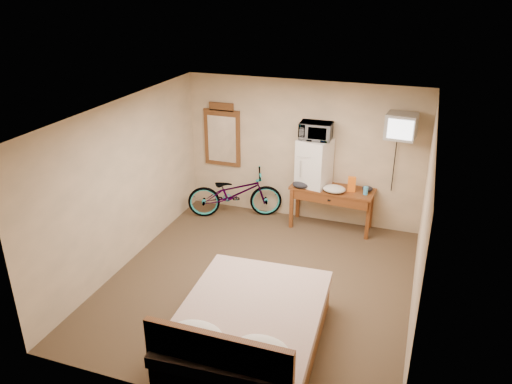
% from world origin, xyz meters
% --- Properties ---
extents(room, '(4.60, 4.64, 2.50)m').
position_xyz_m(room, '(-0.00, 0.00, 1.25)').
color(room, '#473523').
rests_on(room, ground).
extents(desk, '(1.44, 0.63, 0.75)m').
position_xyz_m(desk, '(0.62, 2.00, 0.63)').
color(desk, brown).
rests_on(desk, floor).
extents(mini_fridge, '(0.60, 0.59, 0.82)m').
position_xyz_m(mini_fridge, '(0.28, 2.07, 1.16)').
color(mini_fridge, white).
rests_on(mini_fridge, desk).
extents(microwave, '(0.53, 0.37, 0.29)m').
position_xyz_m(microwave, '(0.28, 2.07, 1.71)').
color(microwave, white).
rests_on(microwave, mini_fridge).
extents(snack_bag, '(0.14, 0.10, 0.26)m').
position_xyz_m(snack_bag, '(0.94, 2.00, 0.88)').
color(snack_bag, orange).
rests_on(snack_bag, desk).
extents(blue_cup, '(0.08, 0.08, 0.14)m').
position_xyz_m(blue_cup, '(1.18, 1.95, 0.82)').
color(blue_cup, '#41A6E0').
rests_on(blue_cup, desk).
extents(cloth_cream, '(0.38, 0.29, 0.12)m').
position_xyz_m(cloth_cream, '(0.68, 1.87, 0.81)').
color(cloth_cream, beige).
rests_on(cloth_cream, desk).
extents(cloth_dark_a, '(0.30, 0.22, 0.11)m').
position_xyz_m(cloth_dark_a, '(0.11, 1.88, 0.81)').
color(cloth_dark_a, black).
rests_on(cloth_dark_a, desk).
extents(cloth_dark_b, '(0.18, 0.15, 0.08)m').
position_xyz_m(cloth_dark_b, '(1.19, 2.11, 0.79)').
color(cloth_dark_b, black).
rests_on(cloth_dark_b, desk).
extents(crt_television, '(0.49, 0.59, 0.40)m').
position_xyz_m(crt_television, '(1.62, 2.02, 1.93)').
color(crt_television, black).
rests_on(crt_television, room).
extents(wall_mirror, '(0.69, 0.04, 1.17)m').
position_xyz_m(wall_mirror, '(-1.50, 2.27, 1.40)').
color(wall_mirror, brown).
rests_on(wall_mirror, room).
extents(bicycle, '(1.81, 1.19, 0.90)m').
position_xyz_m(bicycle, '(-1.13, 1.93, 0.45)').
color(bicycle, black).
rests_on(bicycle, floor).
extents(bed, '(1.71, 2.21, 0.90)m').
position_xyz_m(bed, '(0.33, -1.37, 0.29)').
color(bed, brown).
rests_on(bed, floor).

